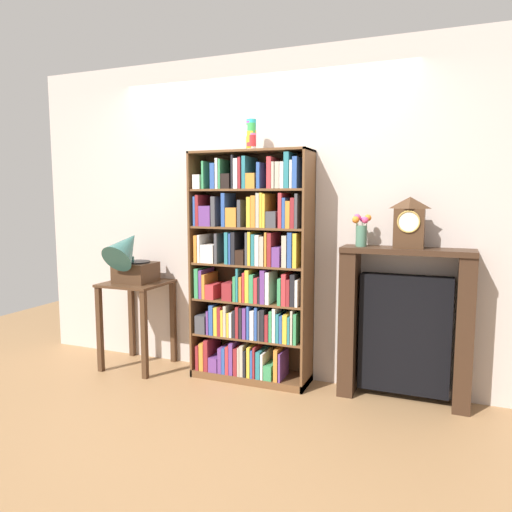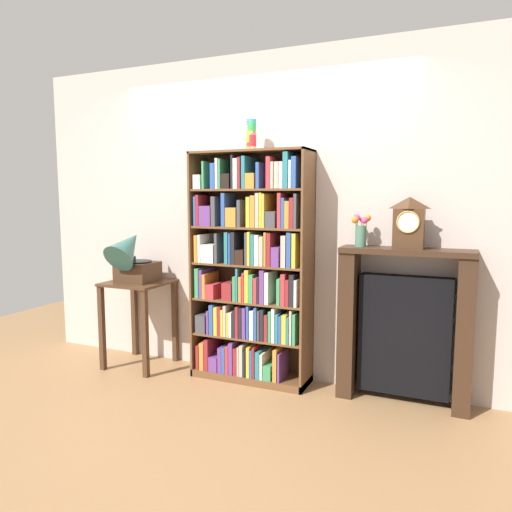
{
  "view_description": "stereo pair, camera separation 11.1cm",
  "coord_description": "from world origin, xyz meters",
  "px_view_note": "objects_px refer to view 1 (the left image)",
  "views": [
    {
      "loc": [
        1.49,
        -3.47,
        1.51
      ],
      "look_at": [
        0.05,
        0.13,
        1.04
      ],
      "focal_mm": 33.93,
      "sensor_mm": 36.0,
      "label": 1
    },
    {
      "loc": [
        1.6,
        -3.43,
        1.51
      ],
      "look_at": [
        0.05,
        0.13,
        1.04
      ],
      "focal_mm": 33.93,
      "sensor_mm": 36.0,
      "label": 2
    }
  ],
  "objects_px": {
    "flower_vase": "(361,229)",
    "mantel_clock": "(409,223)",
    "cup_stack": "(251,135)",
    "bookshelf": "(251,275)",
    "gramophone": "(130,257)",
    "fireplace_mantel": "(405,326)",
    "side_table_left": "(137,304)"
  },
  "relations": [
    {
      "from": "gramophone",
      "to": "bookshelf",
      "type": "bearing_deg",
      "value": 8.75
    },
    {
      "from": "cup_stack",
      "to": "flower_vase",
      "type": "height_order",
      "value": "cup_stack"
    },
    {
      "from": "bookshelf",
      "to": "mantel_clock",
      "type": "distance_m",
      "value": 1.3
    },
    {
      "from": "fireplace_mantel",
      "to": "bookshelf",
      "type": "bearing_deg",
      "value": -177.33
    },
    {
      "from": "bookshelf",
      "to": "cup_stack",
      "type": "distance_m",
      "value": 1.12
    },
    {
      "from": "flower_vase",
      "to": "fireplace_mantel",
      "type": "bearing_deg",
      "value": 3.29
    },
    {
      "from": "side_table_left",
      "to": "flower_vase",
      "type": "distance_m",
      "value": 2.06
    },
    {
      "from": "side_table_left",
      "to": "mantel_clock",
      "type": "relative_size",
      "value": 2.09
    },
    {
      "from": "gramophone",
      "to": "side_table_left",
      "type": "bearing_deg",
      "value": 90.0
    },
    {
      "from": "cup_stack",
      "to": "flower_vase",
      "type": "distance_m",
      "value": 1.13
    },
    {
      "from": "fireplace_mantel",
      "to": "flower_vase",
      "type": "bearing_deg",
      "value": -176.71
    },
    {
      "from": "gramophone",
      "to": "flower_vase",
      "type": "distance_m",
      "value": 1.96
    },
    {
      "from": "side_table_left",
      "to": "cup_stack",
      "type": "bearing_deg",
      "value": 5.17
    },
    {
      "from": "bookshelf",
      "to": "flower_vase",
      "type": "bearing_deg",
      "value": 2.44
    },
    {
      "from": "gramophone",
      "to": "flower_vase",
      "type": "height_order",
      "value": "flower_vase"
    },
    {
      "from": "flower_vase",
      "to": "mantel_clock",
      "type": "bearing_deg",
      "value": -0.76
    },
    {
      "from": "side_table_left",
      "to": "bookshelf",
      "type": "bearing_deg",
      "value": 4.67
    },
    {
      "from": "cup_stack",
      "to": "flower_vase",
      "type": "xyz_separation_m",
      "value": [
        0.87,
        0.03,
        -0.72
      ]
    },
    {
      "from": "gramophone",
      "to": "fireplace_mantel",
      "type": "bearing_deg",
      "value": 5.53
    },
    {
      "from": "flower_vase",
      "to": "gramophone",
      "type": "bearing_deg",
      "value": -174.09
    },
    {
      "from": "gramophone",
      "to": "flower_vase",
      "type": "bearing_deg",
      "value": 5.91
    },
    {
      "from": "cup_stack",
      "to": "gramophone",
      "type": "relative_size",
      "value": 0.46
    },
    {
      "from": "mantel_clock",
      "to": "cup_stack",
      "type": "bearing_deg",
      "value": -178.91
    },
    {
      "from": "bookshelf",
      "to": "mantel_clock",
      "type": "bearing_deg",
      "value": 1.54
    },
    {
      "from": "bookshelf",
      "to": "gramophone",
      "type": "relative_size",
      "value": 3.55
    },
    {
      "from": "mantel_clock",
      "to": "side_table_left",
      "type": "bearing_deg",
      "value": -177.0
    },
    {
      "from": "gramophone",
      "to": "mantel_clock",
      "type": "xyz_separation_m",
      "value": [
        2.27,
        0.2,
        0.34
      ]
    },
    {
      "from": "bookshelf",
      "to": "cup_stack",
      "type": "relative_size",
      "value": 7.75
    },
    {
      "from": "gramophone",
      "to": "flower_vase",
      "type": "xyz_separation_m",
      "value": [
        1.93,
        0.2,
        0.28
      ]
    },
    {
      "from": "bookshelf",
      "to": "fireplace_mantel",
      "type": "relative_size",
      "value": 1.64
    },
    {
      "from": "bookshelf",
      "to": "flower_vase",
      "type": "height_order",
      "value": "bookshelf"
    },
    {
      "from": "cup_stack",
      "to": "gramophone",
      "type": "bearing_deg",
      "value": -170.76
    }
  ]
}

